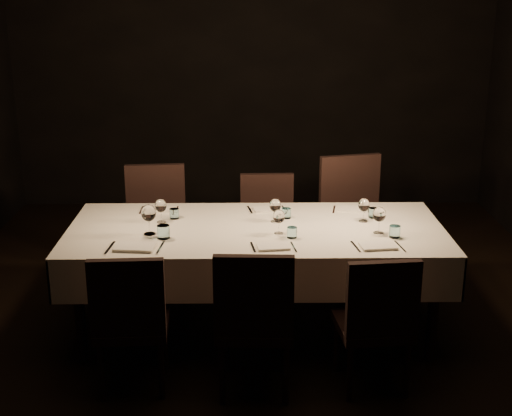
{
  "coord_description": "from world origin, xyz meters",
  "views": [
    {
      "loc": [
        -0.06,
        -4.51,
        2.34
      ],
      "look_at": [
        0.0,
        0.0,
        0.9
      ],
      "focal_mm": 50.0,
      "sensor_mm": 36.0,
      "label": 1
    }
  ],
  "objects_px": {
    "dining_table": "(256,238)",
    "chair_far_right": "(354,217)",
    "chair_near_left": "(130,316)",
    "chair_near_center": "(254,316)",
    "chair_far_center": "(267,225)",
    "chair_far_left": "(156,222)",
    "chair_near_right": "(377,317)"
  },
  "relations": [
    {
      "from": "chair_near_left",
      "to": "chair_far_center",
      "type": "distance_m",
      "value": 1.82
    },
    {
      "from": "chair_near_center",
      "to": "chair_far_left",
      "type": "relative_size",
      "value": 0.95
    },
    {
      "from": "dining_table",
      "to": "chair_near_center",
      "type": "bearing_deg",
      "value": -91.47
    },
    {
      "from": "chair_near_left",
      "to": "chair_far_left",
      "type": "height_order",
      "value": "chair_far_left"
    },
    {
      "from": "dining_table",
      "to": "chair_far_right",
      "type": "xyz_separation_m",
      "value": [
        0.79,
        0.81,
        -0.12
      ]
    },
    {
      "from": "dining_table",
      "to": "chair_far_left",
      "type": "height_order",
      "value": "chair_far_left"
    },
    {
      "from": "dining_table",
      "to": "chair_near_left",
      "type": "relative_size",
      "value": 2.85
    },
    {
      "from": "chair_far_left",
      "to": "chair_far_right",
      "type": "distance_m",
      "value": 1.56
    },
    {
      "from": "chair_near_right",
      "to": "chair_far_right",
      "type": "xyz_separation_m",
      "value": [
        0.1,
        1.61,
        0.08
      ]
    },
    {
      "from": "chair_far_center",
      "to": "chair_far_right",
      "type": "height_order",
      "value": "chair_far_right"
    },
    {
      "from": "chair_far_right",
      "to": "chair_near_left",
      "type": "bearing_deg",
      "value": -147.22
    },
    {
      "from": "chair_near_center",
      "to": "chair_near_right",
      "type": "height_order",
      "value": "chair_near_center"
    },
    {
      "from": "chair_near_center",
      "to": "chair_far_center",
      "type": "distance_m",
      "value": 1.67
    },
    {
      "from": "chair_near_right",
      "to": "chair_far_center",
      "type": "height_order",
      "value": "chair_far_center"
    },
    {
      "from": "chair_near_left",
      "to": "chair_far_left",
      "type": "bearing_deg",
      "value": -91.47
    },
    {
      "from": "chair_near_left",
      "to": "chair_near_right",
      "type": "height_order",
      "value": "chair_near_left"
    },
    {
      "from": "chair_far_center",
      "to": "chair_near_right",
      "type": "bearing_deg",
      "value": -71.41
    },
    {
      "from": "chair_near_right",
      "to": "chair_far_left",
      "type": "bearing_deg",
      "value": -53.13
    },
    {
      "from": "chair_near_right",
      "to": "dining_table",
      "type": "bearing_deg",
      "value": -54.8
    },
    {
      "from": "chair_far_left",
      "to": "chair_far_right",
      "type": "xyz_separation_m",
      "value": [
        1.56,
        0.02,
        0.03
      ]
    },
    {
      "from": "chair_near_left",
      "to": "chair_near_center",
      "type": "xyz_separation_m",
      "value": [
        0.72,
        -0.05,
        0.02
      ]
    },
    {
      "from": "chair_far_center",
      "to": "chair_near_left",
      "type": "bearing_deg",
      "value": -118.55
    },
    {
      "from": "chair_near_left",
      "to": "chair_far_right",
      "type": "relative_size",
      "value": 0.85
    },
    {
      "from": "chair_near_right",
      "to": "chair_far_left",
      "type": "distance_m",
      "value": 2.16
    },
    {
      "from": "chair_near_center",
      "to": "chair_far_right",
      "type": "xyz_separation_m",
      "value": [
        0.81,
        1.64,
        0.05
      ]
    },
    {
      "from": "chair_far_left",
      "to": "chair_near_center",
      "type": "bearing_deg",
      "value": -70.66
    },
    {
      "from": "dining_table",
      "to": "chair_near_right",
      "type": "relative_size",
      "value": 2.89
    },
    {
      "from": "chair_far_left",
      "to": "chair_far_center",
      "type": "distance_m",
      "value": 0.88
    },
    {
      "from": "dining_table",
      "to": "chair_near_center",
      "type": "xyz_separation_m",
      "value": [
        -0.02,
        -0.82,
        -0.17
      ]
    },
    {
      "from": "chair_far_left",
      "to": "chair_far_right",
      "type": "height_order",
      "value": "chair_far_right"
    },
    {
      "from": "chair_far_center",
      "to": "dining_table",
      "type": "bearing_deg",
      "value": -98.02
    },
    {
      "from": "chair_near_center",
      "to": "chair_near_right",
      "type": "relative_size",
      "value": 1.06
    }
  ]
}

